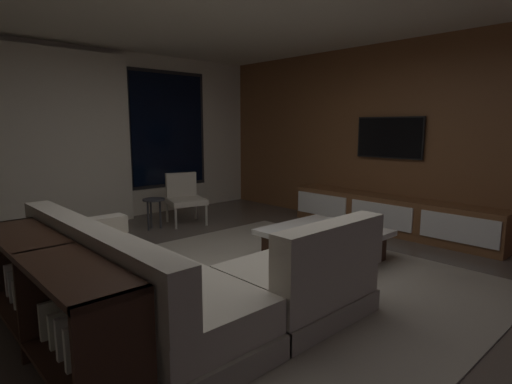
% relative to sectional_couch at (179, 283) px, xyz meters
% --- Properties ---
extents(floor, '(9.20, 9.20, 0.00)m').
position_rel_sectional_couch_xyz_m(floor, '(0.88, 0.14, -0.29)').
color(floor, '#564C44').
extents(back_wall_with_window, '(6.60, 0.30, 2.70)m').
position_rel_sectional_couch_xyz_m(back_wall_with_window, '(0.82, 3.75, 1.05)').
color(back_wall_with_window, beige).
rests_on(back_wall_with_window, floor).
extents(media_wall, '(0.12, 7.80, 2.70)m').
position_rel_sectional_couch_xyz_m(media_wall, '(3.94, 0.14, 1.06)').
color(media_wall, brown).
rests_on(media_wall, floor).
extents(area_rug, '(3.20, 3.80, 0.01)m').
position_rel_sectional_couch_xyz_m(area_rug, '(1.23, 0.04, -0.28)').
color(area_rug, gray).
rests_on(area_rug, floor).
extents(sectional_couch, '(1.98, 2.50, 0.82)m').
position_rel_sectional_couch_xyz_m(sectional_couch, '(0.00, 0.00, 0.00)').
color(sectional_couch, '#A49C8C').
rests_on(sectional_couch, floor).
extents(coffee_table, '(1.16, 1.16, 0.36)m').
position_rel_sectional_couch_xyz_m(coffee_table, '(1.97, 0.09, -0.10)').
color(coffee_table, '#321D13').
rests_on(coffee_table, floor).
extents(book_stack_on_coffee_table, '(0.29, 0.18, 0.06)m').
position_rel_sectional_couch_xyz_m(book_stack_on_coffee_table, '(2.10, 0.01, 0.10)').
color(book_stack_on_coffee_table, '#9A654D').
rests_on(book_stack_on_coffee_table, coffee_table).
extents(accent_chair_near_window, '(0.67, 0.69, 0.78)m').
position_rel_sectional_couch_xyz_m(accent_chair_near_window, '(1.85, 2.74, 0.14)').
color(accent_chair_near_window, '#B2ADA0').
rests_on(accent_chair_near_window, floor).
extents(side_stool, '(0.32, 0.32, 0.46)m').
position_rel_sectional_couch_xyz_m(side_stool, '(1.28, 2.70, 0.08)').
color(side_stool, '#333338').
rests_on(side_stool, floor).
extents(media_console, '(0.46, 3.10, 0.52)m').
position_rel_sectional_couch_xyz_m(media_console, '(3.65, 0.19, -0.04)').
color(media_console, brown).
rests_on(media_console, floor).
extents(mounted_tv, '(0.05, 1.03, 0.60)m').
position_rel_sectional_couch_xyz_m(mounted_tv, '(3.83, 0.39, 1.06)').
color(mounted_tv, black).
extents(console_table_behind_couch, '(0.40, 2.10, 0.74)m').
position_rel_sectional_couch_xyz_m(console_table_behind_couch, '(-0.91, 0.13, 0.12)').
color(console_table_behind_couch, '#321D13').
rests_on(console_table_behind_couch, floor).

